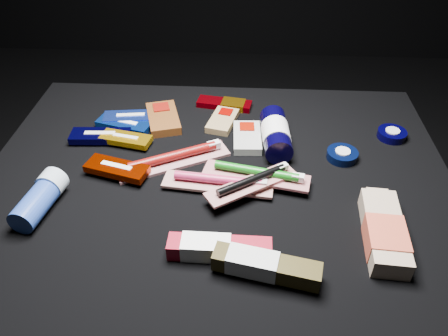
# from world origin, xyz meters

# --- Properties ---
(ground) EXTENTS (3.00, 3.00, 0.00)m
(ground) POSITION_xyz_m (0.00, 0.00, 0.00)
(ground) COLOR black
(ground) RESTS_ON ground
(cloth_table) EXTENTS (0.98, 0.78, 0.40)m
(cloth_table) POSITION_xyz_m (0.00, 0.00, 0.20)
(cloth_table) COLOR black
(cloth_table) RESTS_ON ground
(luna_bar_0) EXTENTS (0.14, 0.08, 0.02)m
(luna_bar_0) POSITION_xyz_m (-0.23, 0.18, 0.41)
(luna_bar_0) COLOR #0C3496
(luna_bar_0) RESTS_ON cloth_table
(luna_bar_1) EXTENTS (0.14, 0.07, 0.02)m
(luna_bar_1) POSITION_xyz_m (-0.22, 0.21, 0.41)
(luna_bar_1) COLOR #1B379E
(luna_bar_1) RESTS_ON cloth_table
(luna_bar_2) EXTENTS (0.14, 0.06, 0.02)m
(luna_bar_2) POSITION_xyz_m (-0.28, 0.12, 0.41)
(luna_bar_2) COLOR black
(luna_bar_2) RESTS_ON cloth_table
(luna_bar_3) EXTENTS (0.12, 0.07, 0.02)m
(luna_bar_3) POSITION_xyz_m (-0.21, 0.11, 0.41)
(luna_bar_3) COLOR #D2970C
(luna_bar_3) RESTS_ON cloth_table
(luna_bar_4) EXTENTS (0.14, 0.08, 0.02)m
(luna_bar_4) POSITION_xyz_m (-0.21, -0.00, 0.42)
(luna_bar_4) COLOR #741400
(luna_bar_4) RESTS_ON cloth_table
(clif_bar_0) EXTENTS (0.11, 0.15, 0.02)m
(clif_bar_0) POSITION_xyz_m (-0.15, 0.21, 0.41)
(clif_bar_0) COLOR #603313
(clif_bar_0) RESTS_ON cloth_table
(clif_bar_1) EXTENTS (0.07, 0.12, 0.02)m
(clif_bar_1) POSITION_xyz_m (0.06, 0.14, 0.41)
(clif_bar_1) COLOR #A5A59F
(clif_bar_1) RESTS_ON cloth_table
(clif_bar_2) EXTENTS (0.08, 0.11, 0.02)m
(clif_bar_2) POSITION_xyz_m (0.00, 0.21, 0.41)
(clif_bar_2) COLOR #967B4E
(clif_bar_2) RESTS_ON cloth_table
(power_bar) EXTENTS (0.14, 0.07, 0.02)m
(power_bar) POSITION_xyz_m (0.01, 0.29, 0.41)
(power_bar) COLOR #6E0108
(power_bar) RESTS_ON cloth_table
(lotion_bottle) EXTENTS (0.07, 0.19, 0.06)m
(lotion_bottle) POSITION_xyz_m (0.12, 0.13, 0.43)
(lotion_bottle) COLOR black
(lotion_bottle) RESTS_ON cloth_table
(cream_tin_upper) EXTENTS (0.07, 0.07, 0.02)m
(cream_tin_upper) POSITION_xyz_m (0.40, 0.17, 0.41)
(cream_tin_upper) COLOR black
(cream_tin_upper) RESTS_ON cloth_table
(cream_tin_lower) EXTENTS (0.07, 0.07, 0.02)m
(cream_tin_lower) POSITION_xyz_m (0.27, 0.08, 0.41)
(cream_tin_lower) COLOR black
(cream_tin_lower) RESTS_ON cloth_table
(bodywash_bottle) EXTENTS (0.08, 0.19, 0.04)m
(bodywash_bottle) POSITION_xyz_m (0.30, -0.15, 0.42)
(bodywash_bottle) COLOR tan
(bodywash_bottle) RESTS_ON cloth_table
(deodorant_stick) EXTENTS (0.07, 0.14, 0.05)m
(deodorant_stick) POSITION_xyz_m (-0.32, -0.11, 0.43)
(deodorant_stick) COLOR #234195
(deodorant_stick) RESTS_ON cloth_table
(toothbrush_pack_0) EXTENTS (0.25, 0.16, 0.03)m
(toothbrush_pack_0) POSITION_xyz_m (-0.09, 0.05, 0.41)
(toothbrush_pack_0) COLOR beige
(toothbrush_pack_0) RESTS_ON cloth_table
(toothbrush_pack_1) EXTENTS (0.23, 0.07, 0.02)m
(toothbrush_pack_1) POSITION_xyz_m (0.01, -0.03, 0.42)
(toothbrush_pack_1) COLOR beige
(toothbrush_pack_1) RESTS_ON cloth_table
(toothbrush_pack_2) EXTENTS (0.22, 0.09, 0.02)m
(toothbrush_pack_2) POSITION_xyz_m (0.08, -0.01, 0.42)
(toothbrush_pack_2) COLOR #B5AEA9
(toothbrush_pack_2) RESTS_ON cloth_table
(toothbrush_pack_3) EXTENTS (0.19, 0.14, 0.02)m
(toothbrush_pack_3) POSITION_xyz_m (0.07, -0.04, 0.43)
(toothbrush_pack_3) COLOR #BEB6B0
(toothbrush_pack_3) RESTS_ON cloth_table
(toothpaste_carton_red) EXTENTS (0.18, 0.04, 0.03)m
(toothpaste_carton_red) POSITION_xyz_m (0.01, -0.20, 0.42)
(toothpaste_carton_red) COLOR maroon
(toothpaste_carton_red) RESTS_ON cloth_table
(toothpaste_carton_green) EXTENTS (0.18, 0.07, 0.03)m
(toothpaste_carton_green) POSITION_xyz_m (0.09, -0.24, 0.42)
(toothpaste_carton_green) COLOR #342B0D
(toothpaste_carton_green) RESTS_ON cloth_table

